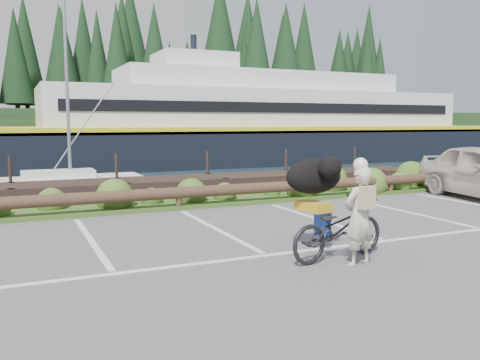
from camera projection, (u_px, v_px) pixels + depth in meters
name	position (u px, v px, depth m)	size (l,w,h in m)	color
ground	(257.00, 250.00, 9.09)	(72.00, 72.00, 0.00)	#505053
harbor_backdrop	(40.00, 136.00, 80.33)	(170.00, 160.00, 30.00)	#1A3140
vegetation_strip	(171.00, 204.00, 13.88)	(34.00, 1.60, 0.10)	#3D5B21
log_rail	(179.00, 210.00, 13.25)	(32.00, 0.30, 0.60)	#443021
bicycle	(338.00, 229.00, 8.46)	(0.68, 1.96, 1.03)	black
cyclist	(359.00, 216.00, 8.05)	(0.58, 0.38, 1.60)	beige
dog	(314.00, 176.00, 8.88)	(1.08, 0.53, 0.62)	black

